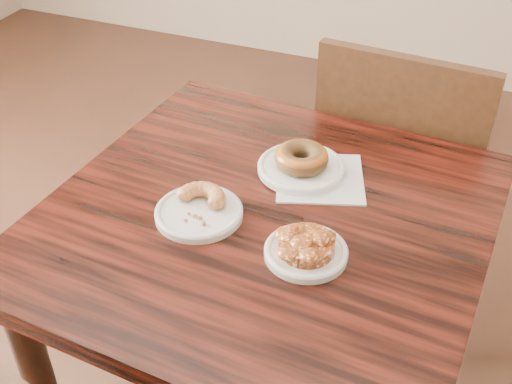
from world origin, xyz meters
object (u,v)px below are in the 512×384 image
at_px(glazed_donut, 301,158).
at_px(cruller_fragment, 198,204).
at_px(cafe_table, 264,346).
at_px(chair_far, 404,183).
at_px(apple_fritter, 307,243).

distance_m(glazed_donut, cruller_fragment, 0.24).
relative_size(cafe_table, chair_far, 0.88).
bearing_deg(apple_fritter, cruller_fragment, 172.72).
xyz_separation_m(apple_fritter, cruller_fragment, (-0.22, 0.03, -0.00)).
relative_size(chair_far, apple_fritter, 6.74).
distance_m(chair_far, cruller_fragment, 0.80).
height_order(cafe_table, cruller_fragment, cruller_fragment).
xyz_separation_m(cafe_table, cruller_fragment, (-0.11, -0.05, 0.40)).
distance_m(cafe_table, glazed_donut, 0.44).
relative_size(chair_far, cruller_fragment, 8.40).
relative_size(chair_far, glazed_donut, 8.37).
xyz_separation_m(cafe_table, chair_far, (0.17, 0.62, 0.08)).
distance_m(glazed_donut, apple_fritter, 0.25).
bearing_deg(cafe_table, apple_fritter, -33.75).
xyz_separation_m(cafe_table, apple_fritter, (0.11, -0.08, 0.40)).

